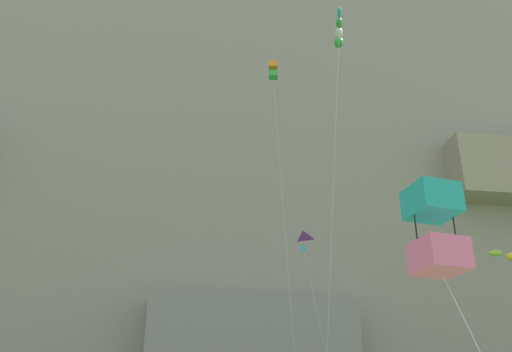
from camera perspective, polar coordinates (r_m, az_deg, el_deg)
cliff_face at (r=67.16m, az=-2.02°, el=1.61°), size 180.00×30.67×68.06m
kite_box_near_cliff at (r=14.16m, az=16.98°, el=-4.91°), size 1.42×3.91×9.57m
kite_windsock_low_center at (r=35.91m, az=8.01°, el=13.30°), size 3.34×3.74×26.52m
kite_delta_far_right at (r=42.17m, az=4.16°, el=-7.46°), size 2.80×6.49×17.14m
kite_box_high_right at (r=45.30m, az=1.68°, el=9.98°), size 1.36×3.31×30.75m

